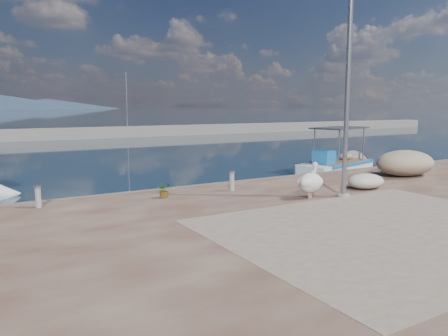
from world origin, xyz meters
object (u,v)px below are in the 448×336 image
(pelican, at_px, (311,182))
(boat_right, at_px, (338,168))
(lamp_post, at_px, (347,100))
(bollard_near, at_px, (232,180))

(pelican, bearing_deg, boat_right, 16.25)
(boat_right, height_order, lamp_post, lamp_post)
(bollard_near, bearing_deg, lamp_post, -47.27)
(lamp_post, xyz_separation_m, bollard_near, (-2.71, 2.93, -2.90))
(pelican, relative_size, bollard_near, 1.73)
(pelican, bearing_deg, bollard_near, 97.08)
(boat_right, relative_size, pelican, 4.94)
(lamp_post, bearing_deg, boat_right, 46.07)
(pelican, bearing_deg, lamp_post, -40.02)
(pelican, relative_size, lamp_post, 0.18)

